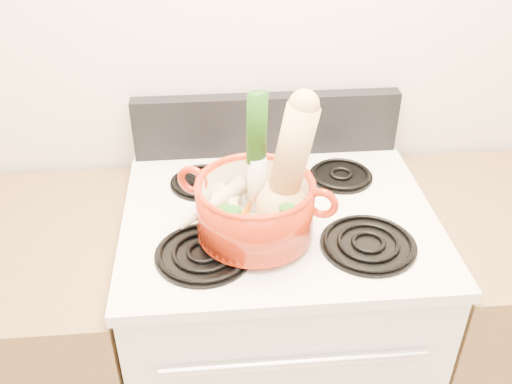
{
  "coord_description": "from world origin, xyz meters",
  "views": [
    {
      "loc": [
        -0.16,
        0.24,
        1.79
      ],
      "look_at": [
        -0.07,
        1.28,
        1.09
      ],
      "focal_mm": 40.0,
      "sensor_mm": 36.0,
      "label": 1
    }
  ],
  "objects": [
    {
      "name": "pot_handle_left",
      "position": [
        -0.21,
        1.36,
        1.08
      ],
      "size": [
        0.08,
        0.05,
        0.08
      ],
      "primitive_type": "torus",
      "rotation": [
        1.57,
        0.0,
        -0.4
      ],
      "color": "#A4210A",
      "rests_on": "dutch_oven"
    },
    {
      "name": "carrot_1",
      "position": [
        -0.11,
        1.26,
        1.02
      ],
      "size": [
        0.09,
        0.13,
        0.04
      ],
      "primitive_type": "cone",
      "rotation": [
        1.66,
        0.0,
        -0.48
      ],
      "color": "#D5680A",
      "rests_on": "dutch_oven"
    },
    {
      "name": "burner_front_left",
      "position": [
        -0.19,
        1.24,
        0.96
      ],
      "size": [
        0.22,
        0.22,
        0.02
      ],
      "primitive_type": "cylinder",
      "color": "black",
      "rests_on": "cooktop"
    },
    {
      "name": "burner_back_left",
      "position": [
        -0.19,
        1.54,
        0.96
      ],
      "size": [
        0.17,
        0.17,
        0.02
      ],
      "primitive_type": "cylinder",
      "color": "black",
      "rests_on": "cooktop"
    },
    {
      "name": "squash",
      "position": [
        0.02,
        1.28,
        1.15
      ],
      "size": [
        0.21,
        0.17,
        0.32
      ],
      "primitive_type": null,
      "rotation": [
        0.0,
        0.17,
        -0.3
      ],
      "color": "#DDB371",
      "rests_on": "dutch_oven"
    },
    {
      "name": "parsnip_3",
      "position": [
        -0.17,
        1.32,
        1.04
      ],
      "size": [
        0.18,
        0.16,
        0.06
      ],
      "primitive_type": "cone",
      "rotation": [
        1.66,
        0.0,
        -0.86
      ],
      "color": "beige",
      "rests_on": "dutch_oven"
    },
    {
      "name": "dutch_oven",
      "position": [
        -0.07,
        1.3,
        1.03
      ],
      "size": [
        0.35,
        0.35,
        0.13
      ],
      "primitive_type": "cylinder",
      "rotation": [
        0.0,
        0.0,
        -0.4
      ],
      "color": "#A4210A",
      "rests_on": "burner_front_left"
    },
    {
      "name": "carrot_0",
      "position": [
        -0.1,
        1.27,
        1.01
      ],
      "size": [
        0.09,
        0.17,
        0.05
      ],
      "primitive_type": "cone",
      "rotation": [
        1.66,
        0.0,
        -0.35
      ],
      "color": "orange",
      "rests_on": "dutch_oven"
    },
    {
      "name": "cooktop",
      "position": [
        0.0,
        1.4,
        0.93
      ],
      "size": [
        0.78,
        0.67,
        0.03
      ],
      "primitive_type": "cube",
      "color": "white",
      "rests_on": "stove_body"
    },
    {
      "name": "stove_body",
      "position": [
        0.0,
        1.4,
        0.46
      ],
      "size": [
        0.76,
        0.65,
        0.92
      ],
      "primitive_type": "cube",
      "color": "white",
      "rests_on": "floor"
    },
    {
      "name": "burner_front_right",
      "position": [
        0.19,
        1.24,
        0.96
      ],
      "size": [
        0.22,
        0.22,
        0.02
      ],
      "primitive_type": "cylinder",
      "color": "black",
      "rests_on": "cooktop"
    },
    {
      "name": "leek",
      "position": [
        -0.06,
        1.35,
        1.15
      ],
      "size": [
        0.07,
        0.07,
        0.31
      ],
      "primitive_type": "cylinder",
      "rotation": [
        0.04,
        0.0,
        0.36
      ],
      "color": "white",
      "rests_on": "dutch_oven"
    },
    {
      "name": "burner_back_right",
      "position": [
        0.19,
        1.54,
        0.96
      ],
      "size": [
        0.17,
        0.17,
        0.02
      ],
      "primitive_type": "cylinder",
      "color": "black",
      "rests_on": "cooktop"
    },
    {
      "name": "ginger",
      "position": [
        -0.04,
        1.38,
        1.02
      ],
      "size": [
        0.1,
        0.09,
        0.05
      ],
      "primitive_type": "ellipsoid",
      "rotation": [
        0.0,
        0.0,
        0.38
      ],
      "color": "tan",
      "rests_on": "dutch_oven"
    },
    {
      "name": "control_backsplash",
      "position": [
        0.0,
        1.7,
        1.04
      ],
      "size": [
        0.76,
        0.05,
        0.18
      ],
      "primitive_type": "cube",
      "color": "black",
      "rests_on": "cooktop"
    },
    {
      "name": "wall_back",
      "position": [
        0.0,
        1.75,
        1.3
      ],
      "size": [
        3.5,
        0.02,
        2.6
      ],
      "primitive_type": "cube",
      "color": "white",
      "rests_on": "floor"
    },
    {
      "name": "oven_handle",
      "position": [
        0.0,
        1.06,
        0.78
      ],
      "size": [
        0.6,
        0.02,
        0.02
      ],
      "primitive_type": "cylinder",
      "rotation": [
        0.0,
        1.57,
        0.0
      ],
      "color": "silver",
      "rests_on": "stove_body"
    },
    {
      "name": "carrot_2",
      "position": [
        -0.04,
        1.26,
        1.03
      ],
      "size": [
        0.09,
        0.15,
        0.04
      ],
      "primitive_type": "cone",
      "rotation": [
        1.66,
        0.0,
        0.4
      ],
      "color": "#BE4409",
      "rests_on": "dutch_oven"
    },
    {
      "name": "parsnip_2",
      "position": [
        -0.13,
        1.36,
        1.03
      ],
      "size": [
        0.13,
        0.2,
        0.06
      ],
      "primitive_type": "cone",
      "rotation": [
        1.66,
        0.0,
        0.46
      ],
      "color": "beige",
      "rests_on": "dutch_oven"
    },
    {
      "name": "parsnip_1",
      "position": [
        -0.12,
        1.33,
        1.02
      ],
      "size": [
        0.08,
        0.19,
        0.05
      ],
      "primitive_type": "cone",
      "rotation": [
        1.66,
        0.0,
        -0.25
      ],
      "color": "#EDE6C1",
      "rests_on": "dutch_oven"
    },
    {
      "name": "pot_handle_right",
      "position": [
        0.07,
        1.24,
        1.08
      ],
      "size": [
        0.08,
        0.05,
        0.08
      ],
      "primitive_type": "torus",
      "rotation": [
        1.57,
        0.0,
        -0.4
      ],
      "color": "#A4210A",
      "rests_on": "dutch_oven"
    },
    {
      "name": "parsnip_0",
      "position": [
        -0.15,
        1.32,
        1.02
      ],
      "size": [
        0.09,
        0.23,
        0.06
      ],
      "primitive_type": "cone",
      "rotation": [
        1.66,
        0.0,
        0.22
      ],
      "color": "beige",
      "rests_on": "dutch_oven"
    }
  ]
}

